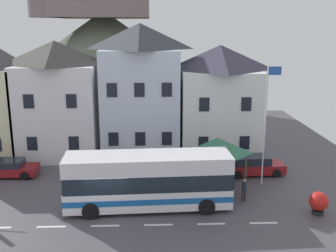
# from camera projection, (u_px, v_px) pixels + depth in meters

# --- Properties ---
(ground_plane) EXTENTS (40.00, 60.00, 0.07)m
(ground_plane) POSITION_uv_depth(u_px,v_px,m) (108.00, 216.00, 23.83)
(ground_plane) COLOR #4E474F
(townhouse_01) EXTENTS (6.56, 5.10, 9.80)m
(townhouse_01) POSITION_uv_depth(u_px,v_px,m) (58.00, 100.00, 33.63)
(townhouse_01) COLOR white
(townhouse_01) RESTS_ON ground_plane
(townhouse_02) EXTENTS (6.38, 6.37, 11.18)m
(townhouse_02) POSITION_uv_depth(u_px,v_px,m) (141.00, 90.00, 34.33)
(townhouse_02) COLOR silver
(townhouse_02) RESTS_ON ground_plane
(townhouse_03) EXTENTS (6.67, 6.21, 9.39)m
(townhouse_03) POSITION_uv_depth(u_px,v_px,m) (219.00, 100.00, 34.70)
(townhouse_03) COLOR white
(townhouse_03) RESTS_ON ground_plane
(hilltop_castle) EXTENTS (38.17, 38.17, 22.11)m
(hilltop_castle) POSITION_uv_depth(u_px,v_px,m) (104.00, 55.00, 56.16)
(hilltop_castle) COLOR #5C6653
(hilltop_castle) RESTS_ON ground_plane
(transit_bus) EXTENTS (10.16, 3.13, 3.42)m
(transit_bus) POSITION_uv_depth(u_px,v_px,m) (148.00, 181.00, 24.44)
(transit_bus) COLOR white
(transit_bus) RESTS_ON ground_plane
(bus_shelter) EXTENTS (3.60, 3.60, 3.53)m
(bus_shelter) POSITION_uv_depth(u_px,v_px,m) (217.00, 146.00, 27.44)
(bus_shelter) COLOR #473D33
(bus_shelter) RESTS_ON ground_plane
(parked_car_01) EXTENTS (4.57, 2.08, 1.45)m
(parked_car_01) POSITION_uv_depth(u_px,v_px,m) (253.00, 165.00, 30.29)
(parked_car_01) COLOR maroon
(parked_car_01) RESTS_ON ground_plane
(parked_car_02) EXTENTS (4.13, 1.89, 1.27)m
(parked_car_02) POSITION_uv_depth(u_px,v_px,m) (9.00, 168.00, 29.92)
(parked_car_02) COLOR maroon
(parked_car_02) RESTS_ON ground_plane
(parked_car_03) EXTENTS (4.07, 1.84, 1.32)m
(parked_car_03) POSITION_uv_depth(u_px,v_px,m) (102.00, 165.00, 30.47)
(parked_car_03) COLOR silver
(parked_car_03) RESTS_ON ground_plane
(pedestrian_00) EXTENTS (0.31, 0.30, 1.57)m
(pedestrian_00) POSITION_uv_depth(u_px,v_px,m) (229.00, 179.00, 27.08)
(pedestrian_00) COLOR #2D2D38
(pedestrian_00) RESTS_ON ground_plane
(pedestrian_01) EXTENTS (0.34, 0.34, 1.49)m
(pedestrian_01) POSITION_uv_depth(u_px,v_px,m) (244.00, 189.00, 25.58)
(pedestrian_01) COLOR #38332D
(pedestrian_01) RESTS_ON ground_plane
(public_bench) EXTENTS (1.41, 0.48, 0.87)m
(public_bench) POSITION_uv_depth(u_px,v_px,m) (235.00, 171.00, 29.75)
(public_bench) COLOR brown
(public_bench) RESTS_ON ground_plane
(flagpole) EXTENTS (0.95, 0.10, 8.38)m
(flagpole) POSITION_uv_depth(u_px,v_px,m) (266.00, 119.00, 27.35)
(flagpole) COLOR silver
(flagpole) RESTS_ON ground_plane
(harbour_buoy) EXTENTS (1.14, 1.14, 1.39)m
(harbour_buoy) POSITION_uv_depth(u_px,v_px,m) (319.00, 202.00, 23.81)
(harbour_buoy) COLOR black
(harbour_buoy) RESTS_ON ground_plane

